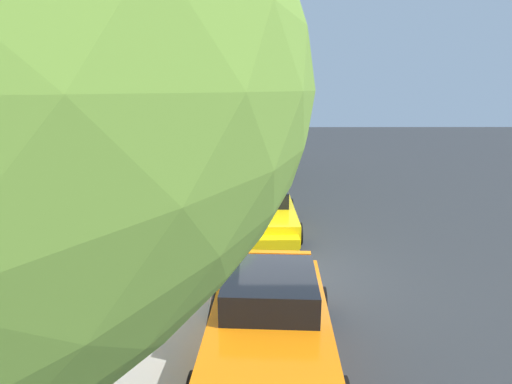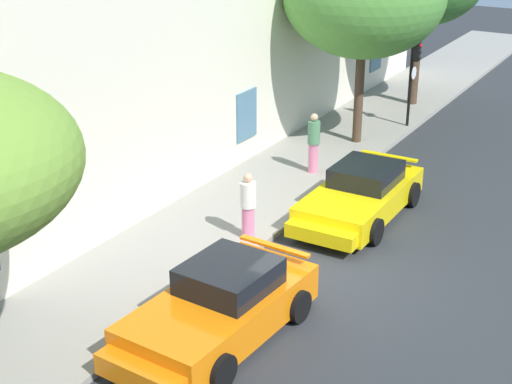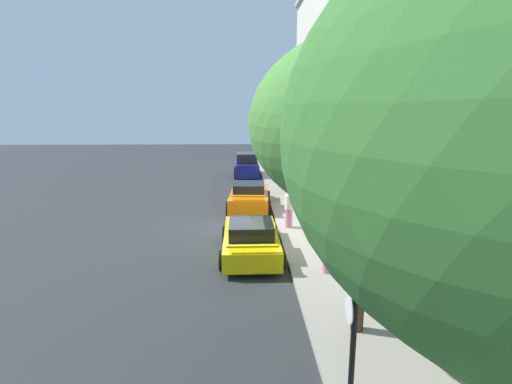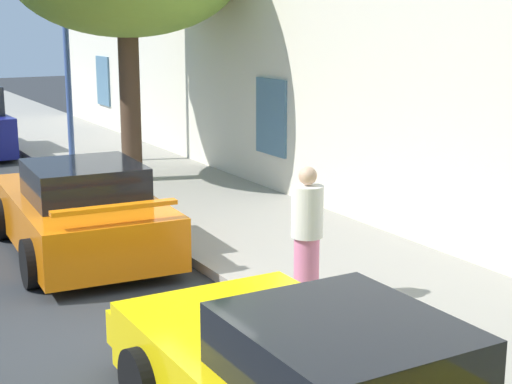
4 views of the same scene
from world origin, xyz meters
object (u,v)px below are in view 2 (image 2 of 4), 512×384
object	(u,v)px
sportscar_yellow_flank	(358,197)
pedestrian_strolling	(314,142)
sportscar_red_lead	(216,311)
traffic_light	(414,67)
pedestrian_admiring	(248,205)

from	to	relation	value
sportscar_yellow_flank	pedestrian_strolling	size ratio (longest dim) A/B	2.63
sportscar_red_lead	pedestrian_strolling	size ratio (longest dim) A/B	2.60
traffic_light	pedestrian_strolling	bearing A→B (deg)	170.92
traffic_light	pedestrian_admiring	bearing A→B (deg)	178.44
sportscar_red_lead	pedestrian_admiring	size ratio (longest dim) A/B	2.81
sportscar_red_lead	traffic_light	bearing A→B (deg)	5.33
traffic_light	pedestrian_admiring	xyz separation A→B (m)	(-10.52, 0.29, -1.27)
traffic_light	pedestrian_strolling	distance (m)	5.94
sportscar_yellow_flank	pedestrian_admiring	world-z (taller)	pedestrian_admiring
sportscar_yellow_flank	pedestrian_admiring	size ratio (longest dim) A/B	2.83
traffic_light	pedestrian_admiring	size ratio (longest dim) A/B	1.86
pedestrian_admiring	pedestrian_strolling	distance (m)	4.81
pedestrian_strolling	sportscar_red_lead	bearing A→B (deg)	-165.36
pedestrian_admiring	pedestrian_strolling	xyz separation A→B (m)	(4.77, 0.63, 0.08)
sportscar_yellow_flank	sportscar_red_lead	bearing A→B (deg)	179.24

